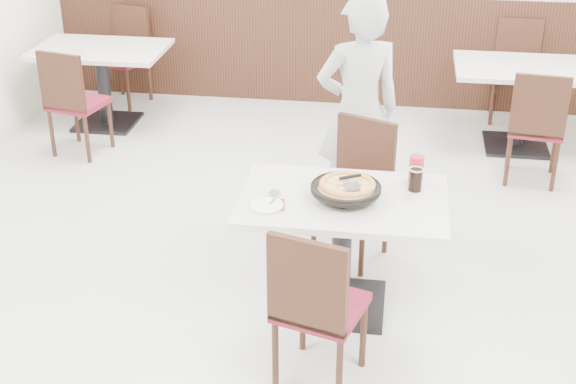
# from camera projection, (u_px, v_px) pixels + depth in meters

# --- Properties ---
(floor) EXTENTS (7.00, 7.00, 0.00)m
(floor) POSITION_uv_depth(u_px,v_px,m) (301.00, 291.00, 5.12)
(floor) COLOR #A7A6A2
(floor) RESTS_ON ground
(wainscot_back) EXTENTS (5.90, 0.03, 1.10)m
(wainscot_back) POSITION_uv_depth(u_px,v_px,m) (348.00, 51.00, 7.95)
(wainscot_back) COLOR black
(wainscot_back) RESTS_ON floor
(main_table) EXTENTS (1.21, 0.82, 0.75)m
(main_table) POSITION_uv_depth(u_px,v_px,m) (341.00, 253.00, 4.81)
(main_table) COLOR beige
(main_table) RESTS_ON floor
(chair_near) EXTENTS (0.52, 0.52, 0.95)m
(chair_near) POSITION_uv_depth(u_px,v_px,m) (321.00, 303.00, 4.17)
(chair_near) COLOR black
(chair_near) RESTS_ON floor
(chair_far) EXTENTS (0.55, 0.55, 0.95)m
(chair_far) POSITION_uv_depth(u_px,v_px,m) (351.00, 195.00, 5.29)
(chair_far) COLOR black
(chair_far) RESTS_ON floor
(trivet) EXTENTS (0.13, 0.13, 0.04)m
(trivet) POSITION_uv_depth(u_px,v_px,m) (343.00, 198.00, 4.60)
(trivet) COLOR black
(trivet) RESTS_ON main_table
(pizza_pan) EXTENTS (0.32, 0.32, 0.01)m
(pizza_pan) POSITION_uv_depth(u_px,v_px,m) (346.00, 193.00, 4.61)
(pizza_pan) COLOR black
(pizza_pan) RESTS_ON trivet
(pizza) EXTENTS (0.36, 0.36, 0.02)m
(pizza) POSITION_uv_depth(u_px,v_px,m) (347.00, 187.00, 4.63)
(pizza) COLOR #C48746
(pizza) RESTS_ON pizza_pan
(pizza_server) EXTENTS (0.10, 0.12, 0.00)m
(pizza_server) POSITION_uv_depth(u_px,v_px,m) (352.00, 186.00, 4.57)
(pizza_server) COLOR silver
(pizza_server) RESTS_ON pizza
(napkin) EXTENTS (0.16, 0.16, 0.00)m
(napkin) POSITION_uv_depth(u_px,v_px,m) (269.00, 204.00, 4.57)
(napkin) COLOR white
(napkin) RESTS_ON main_table
(side_plate) EXTENTS (0.19, 0.19, 0.01)m
(side_plate) POSITION_uv_depth(u_px,v_px,m) (267.00, 206.00, 4.54)
(side_plate) COLOR white
(side_plate) RESTS_ON napkin
(fork) EXTENTS (0.04, 0.15, 0.00)m
(fork) POSITION_uv_depth(u_px,v_px,m) (275.00, 198.00, 4.59)
(fork) COLOR silver
(fork) RESTS_ON side_plate
(cola_glass) EXTENTS (0.08, 0.08, 0.13)m
(cola_glass) POSITION_uv_depth(u_px,v_px,m) (415.00, 180.00, 4.70)
(cola_glass) COLOR black
(cola_glass) RESTS_ON main_table
(red_cup) EXTENTS (0.09, 0.09, 0.16)m
(red_cup) POSITION_uv_depth(u_px,v_px,m) (416.00, 168.00, 4.81)
(red_cup) COLOR #A91C27
(red_cup) RESTS_ON main_table
(diner_person) EXTENTS (0.72, 0.60, 1.68)m
(diner_person) POSITION_uv_depth(u_px,v_px,m) (358.00, 112.00, 5.64)
(diner_person) COLOR #A8A8AD
(diner_person) RESTS_ON floor
(bg_table_left) EXTENTS (1.21, 0.81, 0.75)m
(bg_table_left) POSITION_uv_depth(u_px,v_px,m) (104.00, 86.00, 7.53)
(bg_table_left) COLOR beige
(bg_table_left) RESTS_ON floor
(bg_chair_left_near) EXTENTS (0.51, 0.51, 0.95)m
(bg_chair_left_near) POSITION_uv_depth(u_px,v_px,m) (78.00, 101.00, 6.89)
(bg_chair_left_near) COLOR black
(bg_chair_left_near) RESTS_ON floor
(bg_chair_left_far) EXTENTS (0.53, 0.53, 0.95)m
(bg_chair_left_far) POSITION_uv_depth(u_px,v_px,m) (122.00, 57.00, 8.01)
(bg_chair_left_far) COLOR black
(bg_chair_left_far) RESTS_ON floor
(bg_table_right) EXTENTS (1.29, 0.95, 0.75)m
(bg_table_right) POSITION_uv_depth(u_px,v_px,m) (521.00, 107.00, 7.03)
(bg_table_right) COLOR beige
(bg_table_right) RESTS_ON floor
(bg_chair_right_near) EXTENTS (0.47, 0.47, 0.95)m
(bg_chair_right_near) POSITION_uv_depth(u_px,v_px,m) (536.00, 125.00, 6.39)
(bg_chair_right_near) COLOR black
(bg_chair_right_near) RESTS_ON floor
(bg_chair_right_far) EXTENTS (0.46, 0.46, 0.95)m
(bg_chair_right_far) POSITION_uv_depth(u_px,v_px,m) (515.00, 73.00, 7.58)
(bg_chair_right_far) COLOR black
(bg_chair_right_far) RESTS_ON floor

